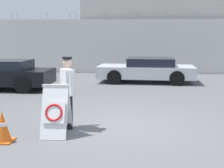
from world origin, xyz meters
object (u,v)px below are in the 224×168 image
Objects in this scene: barricade_sign at (56,110)px; parked_car_rear_sedan at (147,70)px; parked_car_front_coupe at (0,74)px; traffic_cone_near at (2,127)px; security_guard at (68,89)px.

parked_car_rear_sedan reaches higher than barricade_sign.
parked_car_front_coupe is at bearing 25.03° from parked_car_rear_sedan.
parked_car_front_coupe is 6.48m from parked_car_rear_sedan.
barricade_sign is at bearing 77.68° from parked_car_rear_sedan.
parked_car_rear_sedan is (2.14, 8.11, 0.03)m from barricade_sign.
parked_car_rear_sedan is at bearing 73.48° from barricade_sign.
traffic_cone_near is 0.15× the size of parked_car_front_coupe.
barricade_sign is 0.26× the size of parked_car_front_coupe.
barricade_sign reaches higher than traffic_cone_near.
barricade_sign is 0.67× the size of security_guard.
traffic_cone_near is at bearing -152.75° from barricade_sign.
parked_car_front_coupe is 0.95× the size of parked_car_rear_sedan.
security_guard is 0.39× the size of parked_car_front_coupe.
traffic_cone_near is at bearing 114.91° from parked_car_front_coupe.
traffic_cone_near is at bearing 72.65° from parked_car_rear_sedan.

